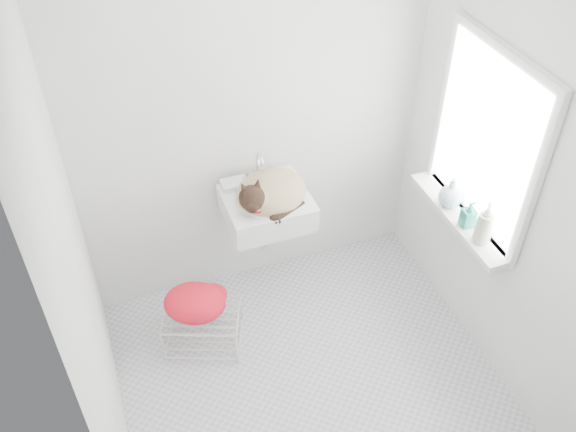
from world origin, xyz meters
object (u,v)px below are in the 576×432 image
object	(u,v)px
cat	(269,193)
bottle_a	(480,241)
bottle_c	(449,205)
sink	(267,197)
bottle_b	(466,225)
wire_rack	(203,327)

from	to	relation	value
cat	bottle_a	distance (m)	1.25
bottle_a	bottle_c	xyz separation A→B (m)	(0.00, 0.34, 0.00)
sink	cat	world-z (taller)	cat
bottle_c	bottle_b	bearing A→B (deg)	-90.00
sink	bottle_a	size ratio (longest dim) A/B	2.31
bottle_b	wire_rack	bearing A→B (deg)	166.47
bottle_b	bottle_c	world-z (taller)	bottle_c
wire_rack	bottle_a	xyz separation A→B (m)	(1.53, -0.51, 0.70)
cat	wire_rack	bearing A→B (deg)	-165.75
sink	wire_rack	bearing A→B (deg)	-153.36
sink	cat	bearing A→B (deg)	-55.87
wire_rack	bottle_c	distance (m)	1.69
bottle_b	bottle_c	distance (m)	0.19
cat	bottle_a	size ratio (longest dim) A/B	2.21
cat	wire_rack	xyz separation A→B (m)	(-0.54, -0.25, -0.74)
bottle_b	bottle_a	bearing A→B (deg)	-90.00
bottle_a	cat	bearing A→B (deg)	142.50
cat	bottle_c	world-z (taller)	cat
sink	wire_rack	xyz separation A→B (m)	(-0.53, -0.26, -0.70)
bottle_a	bottle_b	world-z (taller)	bottle_a
bottle_b	bottle_c	xyz separation A→B (m)	(0.00, 0.19, 0.00)
sink	wire_rack	world-z (taller)	sink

